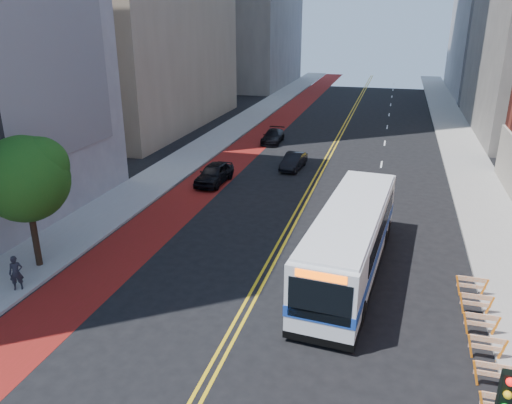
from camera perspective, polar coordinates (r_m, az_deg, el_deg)
The scene contains 14 objects.
ground at distance 18.57m, azimuth -6.00°, elevation -20.27°, with size 160.00×160.00×0.00m, color black.
sidewalk_left at distance 47.93m, azimuth -6.39°, elevation 5.88°, with size 4.00×140.00×0.15m, color gray.
sidewalk_right at distance 45.08m, azimuth 23.31°, elevation 3.36°, with size 4.00×140.00×0.15m, color gray.
bus_lane_paint at distance 46.66m, azimuth -1.91°, elevation 5.50°, with size 3.60×140.00×0.01m, color #63170E.
center_line_inner at distance 44.99m, azimuth 7.79°, elevation 4.75°, with size 0.14×140.00×0.01m, color gold.
center_line_outer at distance 44.95m, azimuth 8.25°, elevation 4.71°, with size 0.14×140.00×0.01m, color gold.
lane_dashes at distance 52.38m, azimuth 14.50°, elevation 6.54°, with size 0.14×98.20×0.01m.
construction_barriers at distance 20.39m, azimuth 25.18°, elevation -15.79°, with size 1.42×10.91×1.00m.
street_tree at distance 26.33m, azimuth -24.78°, elevation 2.76°, with size 4.20×4.20×6.70m.
transit_bus at distance 24.86m, azimuth 10.77°, elevation -4.22°, with size 3.87×13.03×3.53m.
car_a at distance 38.24m, azimuth -4.80°, elevation 3.26°, with size 1.86×4.62×1.57m, color black.
car_b at distance 42.01m, azimuth 4.32°, elevation 4.68°, with size 1.40×4.02×1.32m, color black.
car_c at distance 50.80m, azimuth 1.94°, elevation 7.50°, with size 1.81×4.46×1.30m, color black.
pedestrian at distance 25.69m, azimuth -25.73°, elevation -7.32°, with size 0.61×0.40×1.66m, color black.
Camera 1 is at (5.51, -12.96, 12.10)m, focal length 35.00 mm.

